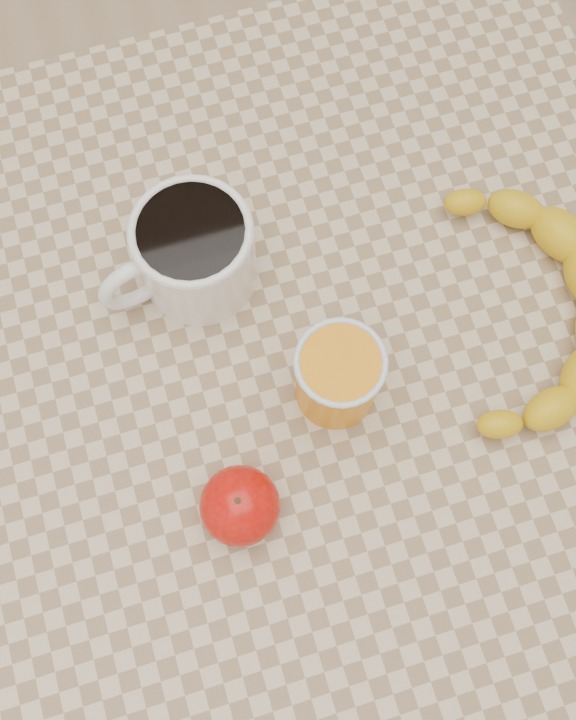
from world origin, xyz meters
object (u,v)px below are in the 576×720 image
object	(u,v)px
table	(288,391)
banana	(533,310)
orange_juice_glass	(338,377)
coffee_mug	(192,252)
apple	(240,506)

from	to	relation	value
table	banana	size ratio (longest dim) A/B	2.29
orange_juice_glass	banana	distance (m)	0.20
table	banana	world-z (taller)	banana
banana	coffee_mug	bearing A→B (deg)	177.50
orange_juice_glass	banana	world-z (taller)	orange_juice_glass
table	coffee_mug	distance (m)	0.19
table	apple	xyz separation A→B (m)	(-0.08, -0.11, 0.12)
apple	table	bearing A→B (deg)	55.93
table	apple	world-z (taller)	apple
coffee_mug	apple	xyz separation A→B (m)	(-0.02, -0.23, -0.02)
apple	banana	distance (m)	0.32
coffee_mug	orange_juice_glass	distance (m)	0.17
orange_juice_glass	banana	xyz separation A→B (m)	(0.19, 0.01, -0.02)
apple	orange_juice_glass	bearing A→B (deg)	35.40
orange_juice_glass	coffee_mug	bearing A→B (deg)	121.02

